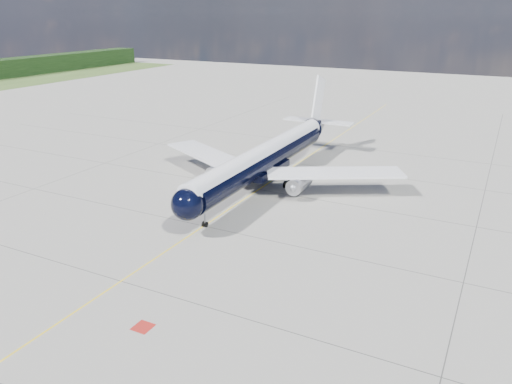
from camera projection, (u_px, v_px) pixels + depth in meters
ground at (273, 180)px, 78.21m from camera, size 320.00×320.00×0.00m
taxiway_centerline at (259, 190)px, 74.02m from camera, size 0.16×160.00×0.01m
red_marking at (143, 327)px, 41.83m from camera, size 1.60×1.60×0.01m
main_airliner at (268, 156)px, 74.79m from camera, size 40.42×49.08×14.21m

